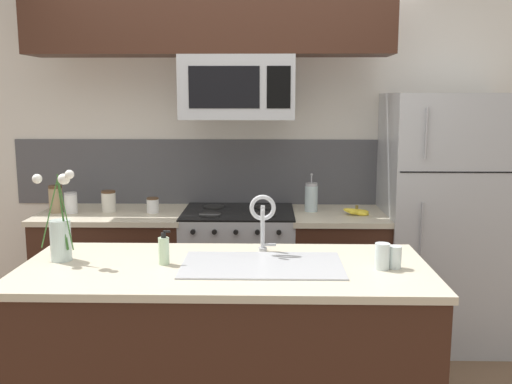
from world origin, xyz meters
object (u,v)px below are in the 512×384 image
at_px(storage_jar_short, 109,201).
at_px(dish_soap_bottle, 164,250).
at_px(microwave, 238,88).
at_px(flower_vase, 61,233).
at_px(stove_range, 239,275).
at_px(refrigerator, 443,220).
at_px(sink_faucet, 263,215).
at_px(spare_glass, 395,257).
at_px(storage_jar_squat, 153,205).
at_px(storage_jar_medium, 71,203).
at_px(french_press, 311,197).
at_px(storage_jar_tall, 56,199).
at_px(banana_bunch, 357,212).
at_px(drinking_glass, 382,256).

xyz_separation_m(storage_jar_short, dish_soap_bottle, (0.61, -1.25, -0.00)).
xyz_separation_m(microwave, flower_vase, (-0.80, -1.16, -0.71)).
height_order(stove_range, refrigerator, refrigerator).
bearing_deg(microwave, stove_range, 90.16).
relative_size(refrigerator, dish_soap_bottle, 10.44).
bearing_deg(sink_faucet, dish_soap_bottle, -156.90).
distance_m(storage_jar_short, spare_glass, 2.13).
distance_m(microwave, refrigerator, 1.67).
distance_m(refrigerator, storage_jar_squat, 2.00).
xyz_separation_m(storage_jar_medium, sink_faucet, (1.33, -1.00, 0.13)).
bearing_deg(storage_jar_medium, storage_jar_short, 12.04).
xyz_separation_m(dish_soap_bottle, flower_vase, (-0.51, 0.05, 0.07)).
relative_size(stove_range, french_press, 3.48).
xyz_separation_m(storage_jar_short, spare_glass, (1.70, -1.29, -0.02)).
bearing_deg(storage_jar_tall, stove_range, 0.91).
bearing_deg(sink_faucet, flower_vase, -171.21).
relative_size(banana_bunch, french_press, 0.71).
bearing_deg(french_press, drinking_glass, -80.35).
height_order(storage_jar_squat, banana_bunch, storage_jar_squat).
distance_m(microwave, french_press, 0.91).
distance_m(dish_soap_bottle, drinking_glass, 1.02).
bearing_deg(spare_glass, stove_range, 122.01).
xyz_separation_m(storage_jar_short, flower_vase, (0.10, -1.20, 0.06)).
xyz_separation_m(refrigerator, flower_vase, (-2.21, -1.20, 0.18)).
relative_size(french_press, sink_faucet, 0.87).
height_order(refrigerator, dish_soap_bottle, refrigerator).
distance_m(storage_jar_short, flower_vase, 1.21).
bearing_deg(storage_jar_tall, flower_vase, -68.46).
height_order(storage_jar_short, dish_soap_bottle, dish_soap_bottle).
distance_m(refrigerator, storage_jar_short, 2.32).
relative_size(storage_jar_medium, banana_bunch, 0.75).
distance_m(storage_jar_short, french_press, 1.41).
bearing_deg(dish_soap_bottle, drinking_glass, -3.03).
height_order(storage_jar_tall, spare_glass, storage_jar_tall).
height_order(microwave, sink_faucet, microwave).
relative_size(stove_range, flower_vase, 2.06).
relative_size(sink_faucet, spare_glass, 2.90).
height_order(french_press, drinking_glass, french_press).
xyz_separation_m(refrigerator, sink_faucet, (-1.23, -1.05, 0.25)).
bearing_deg(refrigerator, storage_jar_short, -179.96).
height_order(storage_jar_short, flower_vase, flower_vase).
bearing_deg(sink_faucet, storage_jar_medium, 143.03).
bearing_deg(dish_soap_bottle, storage_jar_tall, 128.59).
height_order(storage_jar_medium, storage_jar_short, storage_jar_short).
bearing_deg(storage_jar_squat, stove_range, 0.82).
bearing_deg(storage_jar_short, dish_soap_bottle, -63.89).
relative_size(dish_soap_bottle, spare_glass, 1.57).
bearing_deg(dish_soap_bottle, flower_vase, 174.54).
relative_size(stove_range, storage_jar_short, 6.33).
distance_m(storage_jar_tall, flower_vase, 1.25).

